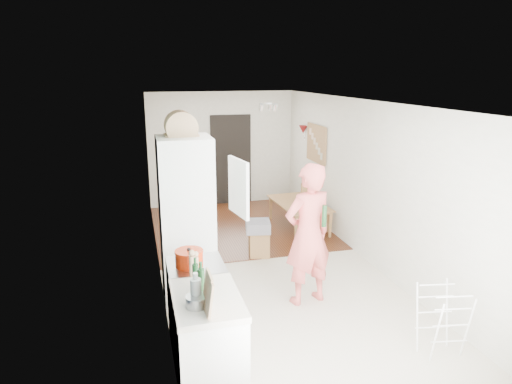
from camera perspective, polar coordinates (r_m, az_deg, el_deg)
name	(u,v)px	position (r m, az deg, el deg)	size (l,w,h in m)	color
room_shell	(266,187)	(6.79, 1.23, 0.67)	(3.20, 7.00, 2.50)	silver
floor	(265,264)	(7.20, 1.17, -9.02)	(3.20, 7.00, 0.01)	beige
wood_floor_overlay	(239,226)	(8.87, -2.15, -4.29)	(3.20, 3.30, 0.01)	#543114
sage_wall_panel	(165,186)	(4.46, -11.32, 0.75)	(0.02, 3.00, 1.30)	slate
tile_splashback	(174,277)	(4.17, -10.23, -10.42)	(0.02, 1.90, 0.50)	black
doorway_recess	(231,160)	(10.19, -3.15, 4.02)	(0.90, 0.04, 2.00)	black
base_cabinet	(208,344)	(4.55, -6.03, -18.34)	(0.60, 0.90, 0.86)	white
worktop	(207,300)	(4.32, -6.20, -13.22)	(0.62, 0.92, 0.06)	silver
range_cooker	(197,305)	(5.18, -7.38, -13.79)	(0.60, 0.60, 0.88)	white
cooker_top	(196,266)	(4.98, -7.56, -9.14)	(0.60, 0.60, 0.04)	#B2B2B4
fridge_housing	(187,221)	(5.87, -8.65, -3.59)	(0.66, 0.66, 2.15)	white
fridge_door	(238,187)	(5.54, -2.21, 0.60)	(0.56, 0.04, 0.70)	white
fridge_interior	(210,183)	(5.78, -5.78, 1.12)	(0.02, 0.52, 0.66)	white
pinboard	(317,144)	(9.01, 7.58, 6.02)	(0.03, 0.90, 0.70)	tan
pinboard_frame	(316,144)	(9.00, 7.50, 6.02)	(0.01, 0.94, 0.74)	#9E6B3D
wall_sconce	(303,129)	(9.56, 5.91, 7.80)	(0.18, 0.18, 0.16)	maroon
person	(309,222)	(5.75, 6.59, -3.77)	(0.79, 0.52, 2.17)	#DF5E59
dining_table	(300,217)	(8.75, 5.53, -3.15)	(1.23, 0.69, 0.43)	#9E6B3D
dining_chair	(315,208)	(8.54, 7.36, -2.00)	(0.38, 0.38, 0.91)	#9E6B3D
stool	(259,244)	(7.44, 0.38, -6.47)	(0.32, 0.32, 0.42)	#9E6B3D
grey_drape	(258,226)	(7.34, 0.24, -4.31)	(0.39, 0.39, 0.17)	slate
drying_rack	(442,322)	(5.33, 22.23, -14.78)	(0.39, 0.35, 0.75)	white
bread_bin	(181,127)	(5.71, -9.38, 8.05)	(0.41, 0.39, 0.22)	tan
red_casserole	(189,258)	(4.90, -8.36, -8.19)	(0.30, 0.30, 0.18)	red
steel_pan	(197,301)	(4.13, -7.42, -13.38)	(0.20, 0.20, 0.10)	#B2B2B4
held_bottle	(324,216)	(5.61, 8.53, -2.98)	(0.06, 0.06, 0.27)	#163B1A
bottle_a	(201,283)	(4.23, -6.86, -11.27)	(0.07, 0.07, 0.28)	#163B1A
bottle_b	(196,277)	(4.39, -7.56, -10.45)	(0.06, 0.06, 0.25)	#163B1A
bottle_c	(196,292)	(4.13, -7.51, -12.26)	(0.10, 0.10, 0.24)	silver
pepper_mill_front	(196,266)	(4.67, -7.51, -9.19)	(0.06, 0.06, 0.20)	tan
pepper_mill_back	(192,266)	(4.66, -7.98, -9.16)	(0.06, 0.06, 0.22)	tan
chopping_boards	(208,294)	(3.97, -6.01, -12.54)	(0.04, 0.25, 0.34)	tan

